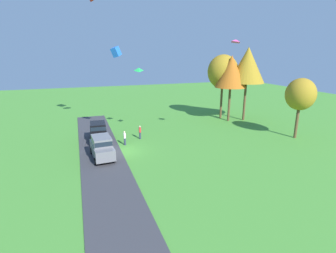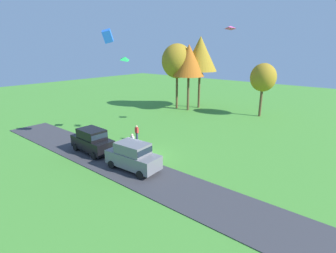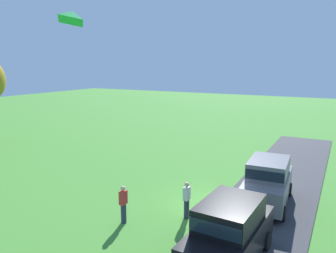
% 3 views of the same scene
% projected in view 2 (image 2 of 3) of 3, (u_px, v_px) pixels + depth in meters
% --- Properties ---
extents(ground_plane, '(120.00, 120.00, 0.00)m').
position_uv_depth(ground_plane, '(142.00, 157.00, 23.82)').
color(ground_plane, '#478E33').
extents(pavement_strip, '(36.00, 4.40, 0.06)m').
position_uv_depth(pavement_strip, '(123.00, 166.00, 22.10)').
color(pavement_strip, '#38383D').
rests_on(pavement_strip, ground).
extents(car_suv_near_entrance, '(4.68, 2.20, 2.28)m').
position_uv_depth(car_suv_near_entrance, '(92.00, 140.00, 24.56)').
color(car_suv_near_entrance, black).
rests_on(car_suv_near_entrance, ground).
extents(car_suv_by_flagpole, '(4.71, 2.28, 2.28)m').
position_uv_depth(car_suv_by_flagpole, '(133.00, 155.00, 21.01)').
color(car_suv_by_flagpole, slate).
rests_on(car_suv_by_flagpole, ground).
extents(person_on_lawn, '(0.36, 0.24, 1.71)m').
position_uv_depth(person_on_lawn, '(132.00, 142.00, 25.21)').
color(person_on_lawn, '#2D334C').
rests_on(person_on_lawn, ground).
extents(person_watching_sky, '(0.36, 0.24, 1.71)m').
position_uv_depth(person_watching_sky, '(137.00, 133.00, 27.91)').
color(person_watching_sky, '#2D334C').
rests_on(person_watching_sky, ground).
extents(tree_right_of_center, '(4.87, 4.87, 10.28)m').
position_uv_depth(tree_right_of_center, '(177.00, 61.00, 41.24)').
color(tree_right_of_center, brown).
rests_on(tree_right_of_center, ground).
extents(tree_center_back, '(4.81, 4.81, 10.16)m').
position_uv_depth(tree_center_back, '(189.00, 61.00, 40.03)').
color(tree_center_back, brown).
rests_on(tree_center_back, ground).
extents(tree_far_left, '(5.40, 5.40, 11.40)m').
position_uv_depth(tree_far_left, '(200.00, 54.00, 41.45)').
color(tree_far_left, brown).
rests_on(tree_far_left, ground).
extents(tree_lone_near, '(3.59, 3.59, 7.58)m').
position_uv_depth(tree_lone_near, '(263.00, 78.00, 36.75)').
color(tree_lone_near, brown).
rests_on(tree_lone_near, ground).
extents(kite_diamond_mid_center, '(0.95, 0.97, 0.57)m').
position_uv_depth(kite_diamond_mid_center, '(125.00, 59.00, 27.29)').
color(kite_diamond_mid_center, green).
extents(kite_diamond_low_drifter, '(1.14, 1.00, 0.48)m').
position_uv_depth(kite_diamond_low_drifter, '(230.00, 27.00, 28.83)').
color(kite_diamond_low_drifter, '#EA4C9E').
extents(kite_box_near_flag, '(1.12, 1.39, 1.38)m').
position_uv_depth(kite_box_near_flag, '(108.00, 36.00, 23.95)').
color(kite_box_near_flag, blue).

